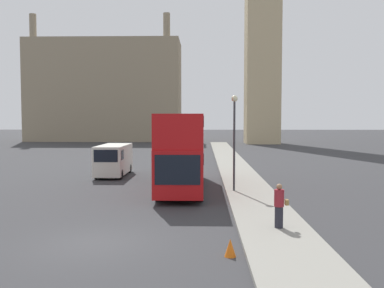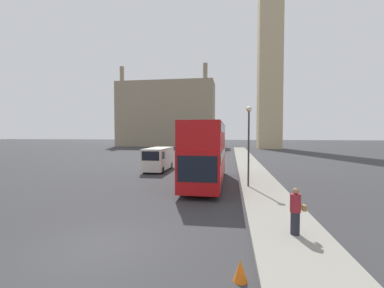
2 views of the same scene
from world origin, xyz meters
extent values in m
plane|color=#333335|center=(0.00, 0.00, 0.00)|extent=(300.00, 300.00, 0.00)
cube|color=gray|center=(6.38, 0.00, 0.07)|extent=(2.76, 120.00, 0.15)
cube|color=tan|center=(13.71, 58.93, 20.74)|extent=(5.59, 5.59, 41.48)
cube|color=gray|center=(-14.91, 67.62, 9.45)|extent=(28.46, 10.21, 18.90)
cylinder|color=gray|center=(-27.01, 63.28, 20.98)|extent=(1.23, 1.23, 4.16)
cylinder|color=gray|center=(-2.82, 63.28, 20.98)|extent=(1.23, 1.23, 4.16)
cube|color=#B71114|center=(2.50, 11.19, 1.50)|extent=(2.46, 10.42, 2.38)
cube|color=#B71114|center=(2.50, 11.19, 3.57)|extent=(2.46, 10.21, 1.76)
cube|color=black|center=(2.50, 11.19, 2.27)|extent=(2.50, 10.00, 0.55)
cube|color=black|center=(2.50, 11.19, 4.07)|extent=(2.50, 9.79, 0.55)
cube|color=black|center=(2.50, 5.97, 1.79)|extent=(2.17, 0.03, 1.43)
cylinder|color=black|center=(1.61, 7.54, 0.56)|extent=(0.69, 1.13, 1.13)
cylinder|color=black|center=(3.38, 7.54, 0.56)|extent=(0.69, 1.13, 1.13)
cylinder|color=black|center=(1.61, 14.83, 0.56)|extent=(0.69, 1.13, 1.13)
cylinder|color=black|center=(3.38, 14.83, 0.56)|extent=(0.69, 1.13, 1.13)
cube|color=silver|center=(-2.87, 17.10, 1.23)|extent=(1.92, 5.18, 2.09)
cube|color=black|center=(-2.87, 14.49, 1.69)|extent=(1.63, 0.02, 0.84)
cube|color=black|center=(-2.87, 15.41, 1.69)|extent=(1.95, 0.93, 0.67)
cylinder|color=black|center=(-3.59, 15.33, 0.34)|extent=(0.48, 0.68, 0.68)
cylinder|color=black|center=(-2.15, 15.33, 0.34)|extent=(0.48, 0.68, 0.68)
cylinder|color=black|center=(-3.59, 18.86, 0.34)|extent=(0.48, 0.68, 0.68)
cylinder|color=black|center=(-2.15, 18.86, 0.34)|extent=(0.48, 0.68, 0.68)
cylinder|color=#23232D|center=(6.53, 1.70, 0.55)|extent=(0.31, 0.31, 0.80)
cylinder|color=maroon|center=(6.53, 1.70, 1.26)|extent=(0.37, 0.37, 0.63)
sphere|color=#9E704C|center=(6.53, 1.70, 1.69)|extent=(0.22, 0.22, 0.22)
cube|color=olive|center=(6.82, 1.70, 1.11)|extent=(0.12, 0.24, 0.20)
cylinder|color=#38383D|center=(5.46, 9.92, 2.65)|extent=(0.12, 0.12, 5.01)
sphere|color=beige|center=(5.46, 9.92, 5.34)|extent=(0.36, 0.36, 0.36)
cone|color=orange|center=(4.54, -1.26, 0.28)|extent=(0.36, 0.36, 0.55)
camera|label=1|loc=(3.70, -14.10, 4.21)|focal=40.00mm
camera|label=2|loc=(4.29, -7.63, 3.69)|focal=24.00mm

